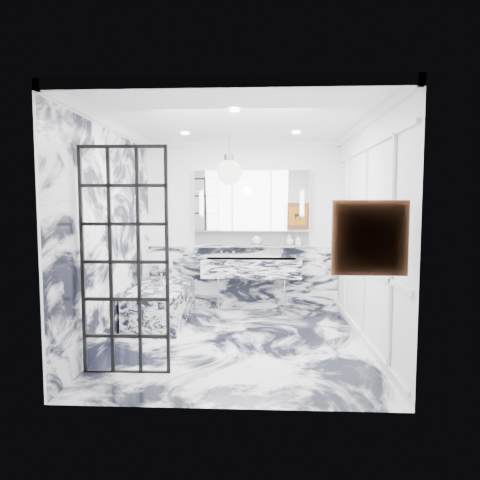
{
  "coord_description": "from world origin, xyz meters",
  "views": [
    {
      "loc": [
        0.29,
        -5.34,
        1.76
      ],
      "look_at": [
        0.02,
        0.5,
        1.27
      ],
      "focal_mm": 32.0,
      "sensor_mm": 36.0,
      "label": 1
    }
  ],
  "objects_px": {
    "bathtub": "(162,304)",
    "crittall_door": "(125,262)",
    "mirror_cabinet": "(252,201)",
    "trough_sink": "(251,268)"
  },
  "relations": [
    {
      "from": "trough_sink",
      "to": "bathtub",
      "type": "bearing_deg",
      "value": -153.52
    },
    {
      "from": "mirror_cabinet",
      "to": "bathtub",
      "type": "bearing_deg",
      "value": -147.94
    },
    {
      "from": "mirror_cabinet",
      "to": "bathtub",
      "type": "xyz_separation_m",
      "value": [
        -1.32,
        -0.83,
        -1.54
      ]
    },
    {
      "from": "bathtub",
      "to": "mirror_cabinet",
      "type": "bearing_deg",
      "value": 32.06
    },
    {
      "from": "trough_sink",
      "to": "bathtub",
      "type": "xyz_separation_m",
      "value": [
        -1.33,
        -0.66,
        -0.45
      ]
    },
    {
      "from": "bathtub",
      "to": "crittall_door",
      "type": "bearing_deg",
      "value": -87.79
    },
    {
      "from": "crittall_door",
      "to": "mirror_cabinet",
      "type": "height_order",
      "value": "crittall_door"
    },
    {
      "from": "crittall_door",
      "to": "trough_sink",
      "type": "relative_size",
      "value": 1.46
    },
    {
      "from": "crittall_door",
      "to": "mirror_cabinet",
      "type": "relative_size",
      "value": 1.23
    },
    {
      "from": "crittall_door",
      "to": "bathtub",
      "type": "xyz_separation_m",
      "value": [
        -0.07,
        1.94,
        -0.89
      ]
    }
  ]
}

